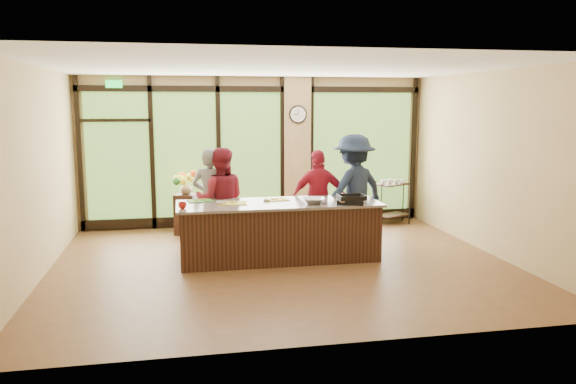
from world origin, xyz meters
name	(u,v)px	position (x,y,z in m)	size (l,w,h in m)	color
floor	(282,264)	(0.00, 0.00, 0.00)	(7.00, 7.00, 0.00)	brown
ceiling	(282,67)	(0.00, 0.00, 3.00)	(7.00, 7.00, 0.00)	white
back_wall	(256,152)	(0.00, 3.00, 1.50)	(7.00, 7.00, 0.00)	tan
left_wall	(36,174)	(-3.50, 0.00, 1.50)	(6.00, 6.00, 0.00)	tan
right_wall	(493,163)	(3.50, 0.00, 1.50)	(6.00, 6.00, 0.00)	tan
window_wall	(264,157)	(0.16, 2.95, 1.39)	(6.90, 0.12, 3.00)	tan
island_base	(279,232)	(0.00, 0.30, 0.44)	(3.10, 1.00, 0.88)	#321A10
countertop	(279,204)	(0.00, 0.30, 0.90)	(3.20, 1.10, 0.04)	slate
wall_clock	(298,114)	(0.85, 2.87, 2.25)	(0.36, 0.04, 0.36)	black
cook_left	(211,199)	(-1.03, 1.13, 0.87)	(0.63, 0.42, 1.74)	slate
cook_midleft	(221,200)	(-0.87, 1.01, 0.87)	(0.85, 0.66, 1.75)	maroon
cook_midright	(319,198)	(0.83, 1.02, 0.84)	(0.99, 0.41, 1.68)	maroon
cook_right	(354,190)	(1.45, 0.99, 0.97)	(1.26, 0.72, 1.95)	#1A2439
roasting_pan	(351,202)	(1.08, -0.05, 0.96)	(0.41, 0.32, 0.07)	black
mixing_bowl	(314,201)	(0.52, 0.10, 0.96)	(0.36, 0.36, 0.09)	silver
cutting_board_left	(200,201)	(-1.22, 0.66, 0.93)	(0.39, 0.29, 0.01)	#3A832F
cutting_board_center	(233,203)	(-0.72, 0.34, 0.93)	(0.43, 0.32, 0.01)	gold
cutting_board_right	(277,199)	(0.01, 0.55, 0.93)	(0.37, 0.28, 0.01)	gold
prep_bowl_near	(221,203)	(-0.91, 0.28, 0.94)	(0.16, 0.16, 0.05)	white
prep_bowl_mid	(312,202)	(0.50, 0.13, 0.94)	(0.15, 0.15, 0.05)	white
prep_bowl_far	(266,200)	(-0.17, 0.47, 0.93)	(0.12, 0.12, 0.03)	white
red_ramekin	(182,205)	(-1.50, 0.05, 0.97)	(0.12, 0.12, 0.10)	#A31610
flower_stand	(187,214)	(-1.42, 2.35, 0.39)	(0.39, 0.39, 0.77)	#321A10
flower_vase	(186,188)	(-1.42, 2.35, 0.89)	(0.23, 0.23, 0.24)	olive
bar_cart	(393,197)	(2.79, 2.54, 0.55)	(0.77, 0.63, 0.92)	#321A10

